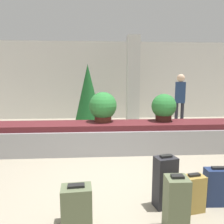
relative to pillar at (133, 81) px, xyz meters
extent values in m
plane|color=#9E937F|center=(-0.96, -4.78, -1.60)|extent=(18.00, 18.00, 0.00)
cube|color=silver|center=(-0.96, 1.30, 0.00)|extent=(18.00, 0.06, 3.20)
cube|color=#9E9EA3|center=(-0.96, -3.02, -1.33)|extent=(7.83, 0.91, 0.54)
cube|color=#5B1E23|center=(-0.96, -3.02, -0.99)|extent=(7.52, 0.75, 0.13)
cube|color=silver|center=(0.00, 0.00, 0.00)|extent=(0.44, 0.44, 3.20)
cube|color=#5B6647|center=(-1.54, -5.66, -1.37)|extent=(0.37, 0.27, 0.46)
cube|color=black|center=(-1.54, -5.66, -1.12)|extent=(0.20, 0.10, 0.03)
cube|color=navy|center=(0.31, -5.37, -1.35)|extent=(0.36, 0.18, 0.50)
cube|color=black|center=(0.31, -5.37, -1.08)|extent=(0.20, 0.07, 0.03)
cube|color=#A3843D|center=(-0.09, -5.49, -1.36)|extent=(0.30, 0.22, 0.47)
cube|color=black|center=(-0.09, -5.49, -1.11)|extent=(0.16, 0.09, 0.03)
cube|color=#232328|center=(-0.42, -5.37, -1.26)|extent=(0.31, 0.25, 0.68)
cube|color=black|center=(-0.42, -5.37, -0.90)|extent=(0.16, 0.10, 0.03)
cube|color=#5B6647|center=(-0.44, -5.84, -1.29)|extent=(0.25, 0.24, 0.63)
cube|color=black|center=(-0.44, -5.84, -0.96)|extent=(0.13, 0.08, 0.03)
cylinder|color=#381914|center=(0.30, -2.89, -0.83)|extent=(0.38, 0.38, 0.20)
sphere|color=#2D7F38|center=(0.30, -2.89, -0.57)|extent=(0.59, 0.59, 0.59)
cylinder|color=#4C2319|center=(-1.17, -2.88, -0.83)|extent=(0.40, 0.40, 0.20)
sphere|color=#2D7F38|center=(-1.17, -2.88, -0.55)|extent=(0.66, 0.66, 0.66)
cylinder|color=#282833|center=(1.35, -0.91, -1.16)|extent=(0.11, 0.11, 0.88)
cylinder|color=#282833|center=(1.55, -0.91, -1.16)|extent=(0.11, 0.11, 0.88)
cube|color=navy|center=(1.45, -0.91, -0.37)|extent=(0.36, 0.26, 0.70)
sphere|color=beige|center=(1.45, -0.91, 0.11)|extent=(0.26, 0.26, 0.26)
cylinder|color=#4C331E|center=(-1.61, -0.79, -1.51)|extent=(0.16, 0.16, 0.18)
cone|color=#195623|center=(-1.61, -0.79, -0.43)|extent=(0.93, 0.93, 1.97)
camera|label=1|loc=(-1.29, -8.01, 0.09)|focal=35.00mm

